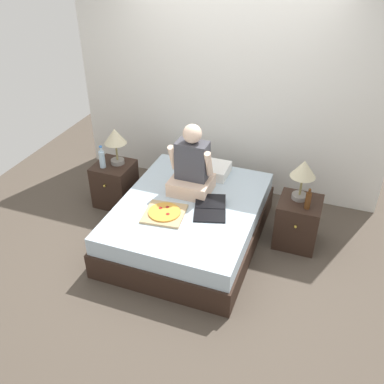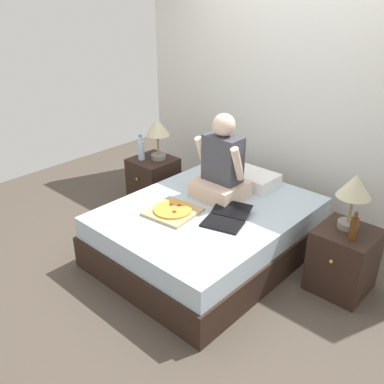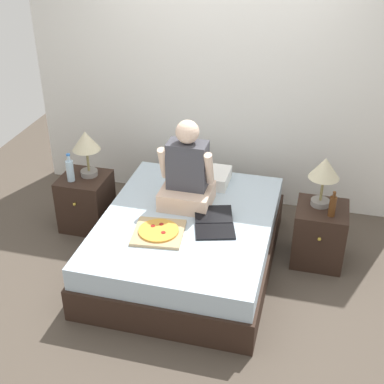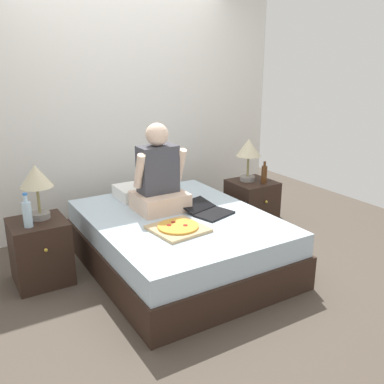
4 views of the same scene
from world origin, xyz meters
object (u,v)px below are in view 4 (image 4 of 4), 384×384
at_px(person_seated, 159,179).
at_px(laptop, 208,211).
at_px(lamp_on_right_nightstand, 249,151).
at_px(bed, 179,241).
at_px(nightstand_right, 251,205).
at_px(water_bottle, 27,213).
at_px(beer_bottle, 264,174).
at_px(pizza_box, 178,228).
at_px(lamp_on_left_nightstand, 36,180).
at_px(nightstand_left, 41,251).

bearing_deg(person_seated, laptop, -45.44).
relative_size(lamp_on_right_nightstand, person_seated, 0.58).
height_order(bed, nightstand_right, nightstand_right).
xyz_separation_m(water_bottle, person_seated, (1.13, -0.03, 0.12)).
height_order(water_bottle, beer_bottle, water_bottle).
xyz_separation_m(beer_bottle, person_seated, (-1.24, -0.02, 0.14)).
xyz_separation_m(person_seated, laptop, (0.32, -0.32, -0.27)).
distance_m(bed, lamp_on_right_nightstand, 1.31).
bearing_deg(pizza_box, beer_bottle, 21.97).
xyz_separation_m(bed, water_bottle, (-1.19, 0.27, 0.41)).
distance_m(nightstand_right, laptop, 0.99).
distance_m(lamp_on_right_nightstand, person_seated, 1.16).
xyz_separation_m(beer_bottle, laptop, (-0.92, -0.34, -0.13)).
bearing_deg(nightstand_right, lamp_on_left_nightstand, 178.68).
xyz_separation_m(person_seated, pizza_box, (-0.10, -0.52, -0.27)).
relative_size(nightstand_left, lamp_on_left_nightstand, 1.19).
relative_size(lamp_on_left_nightstand, pizza_box, 1.01).
xyz_separation_m(water_bottle, laptop, (1.45, -0.35, -0.15)).
relative_size(nightstand_right, beer_bottle, 2.33).
bearing_deg(nightstand_left, lamp_on_right_nightstand, 1.31).
bearing_deg(water_bottle, pizza_box, -28.21).
height_order(nightstand_right, person_seated, person_seated).
height_order(nightstand_left, beer_bottle, beer_bottle).
bearing_deg(nightstand_right, pizza_box, -153.24).
relative_size(bed, laptop, 3.82).
xyz_separation_m(bed, nightstand_right, (1.11, 0.36, 0.03)).
distance_m(lamp_on_left_nightstand, laptop, 1.46).
xyz_separation_m(lamp_on_right_nightstand, pizza_box, (-1.24, -0.69, -0.36)).
distance_m(nightstand_right, person_seated, 1.28).
relative_size(water_bottle, pizza_box, 0.62).
distance_m(lamp_on_left_nightstand, person_seated, 1.03).
bearing_deg(pizza_box, water_bottle, 151.79).
distance_m(lamp_on_left_nightstand, nightstand_right, 2.26).
bearing_deg(beer_bottle, bed, -167.71).
distance_m(nightstand_left, lamp_on_left_nightstand, 0.60).
distance_m(nightstand_right, lamp_on_right_nightstand, 0.60).
xyz_separation_m(nightstand_right, beer_bottle, (0.07, -0.10, 0.36)).
distance_m(lamp_on_left_nightstand, pizza_box, 1.20).
relative_size(bed, nightstand_right, 3.47).
bearing_deg(nightstand_left, person_seated, -6.41).
xyz_separation_m(lamp_on_left_nightstand, beer_bottle, (2.25, -0.15, -0.23)).
relative_size(bed, pizza_box, 4.20).
distance_m(nightstand_left, laptop, 1.45).
distance_m(nightstand_left, person_seated, 1.17).
bearing_deg(lamp_on_left_nightstand, beer_bottle, -3.82).
distance_m(bed, nightstand_left, 1.16).
xyz_separation_m(lamp_on_left_nightstand, person_seated, (1.01, -0.17, -0.09)).
height_order(nightstand_left, lamp_on_right_nightstand, lamp_on_right_nightstand).
bearing_deg(nightstand_right, beer_bottle, -54.99).
relative_size(nightstand_left, nightstand_right, 1.00).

